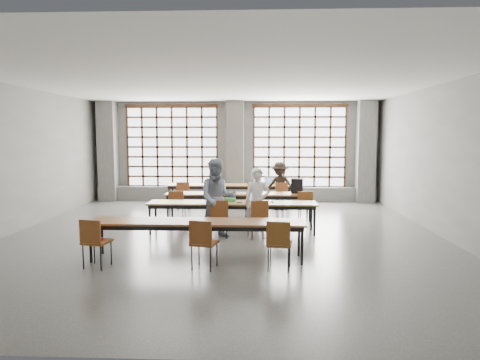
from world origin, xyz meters
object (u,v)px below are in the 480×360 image
(desk_row_a, at_px, (230,186))
(plastic_bag, at_px, (257,180))
(chair_near_right, at_px, (279,240))
(desk_row_b, at_px, (239,195))
(student_male, at_px, (257,203))
(green_box, at_px, (230,200))
(phone, at_px, (240,203))
(laptop_front, at_px, (255,199))
(backpack, at_px, (297,186))
(chair_back_left, at_px, (183,193))
(chair_front_left, at_px, (218,215))
(student_back, at_px, (280,186))
(chair_front_right, at_px, (258,215))
(laptop_back, at_px, (271,182))
(mouse, at_px, (272,202))
(chair_back_right, at_px, (281,193))
(chair_mid_right, at_px, (306,204))
(red_pouch, at_px, (97,239))
(chair_back_mid, at_px, (254,193))
(chair_near_left, at_px, (94,238))
(chair_mid_left, at_px, (177,203))
(chair_mid_centre, at_px, (253,204))
(desk_row_d, at_px, (197,224))
(desk_row_c, at_px, (232,205))
(student_female, at_px, (218,198))

(desk_row_a, height_order, plastic_bag, plastic_bag)
(chair_near_right, bearing_deg, desk_row_b, 101.20)
(student_male, distance_m, green_box, 0.87)
(desk_row_b, distance_m, phone, 1.71)
(laptop_front, bearing_deg, backpack, 53.56)
(chair_back_left, bearing_deg, chair_front_left, -68.68)
(chair_near_right, bearing_deg, student_back, 86.96)
(plastic_bag, bearing_deg, desk_row_a, -176.82)
(chair_front_right, distance_m, laptop_front, 0.78)
(student_male, relative_size, phone, 12.22)
(laptop_back, bearing_deg, mouse, -91.18)
(green_box, bearing_deg, chair_back_right, 65.28)
(chair_mid_right, height_order, laptop_back, laptop_back)
(desk_row_b, relative_size, chair_near_right, 4.55)
(backpack, bearing_deg, red_pouch, -122.72)
(chair_back_mid, distance_m, chair_near_left, 6.52)
(chair_mid_left, height_order, backpack, backpack)
(chair_mid_centre, bearing_deg, desk_row_d, -107.39)
(desk_row_d, height_order, laptop_front, laptop_front)
(red_pouch, bearing_deg, laptop_front, 46.58)
(student_male, bearing_deg, laptop_front, 95.76)
(laptop_front, bearing_deg, red_pouch, -133.42)
(chair_near_left, xyz_separation_m, laptop_back, (3.26, 6.66, 0.25))
(desk_row_c, distance_m, chair_back_right, 3.31)
(chair_mid_centre, height_order, mouse, chair_mid_centre)
(desk_row_b, xyz_separation_m, chair_front_left, (-0.36, -2.23, -0.13))
(chair_back_left, height_order, student_female, student_female)
(desk_row_d, bearing_deg, laptop_front, 65.86)
(chair_mid_left, bearing_deg, plastic_bag, 52.38)
(desk_row_a, height_order, chair_back_mid, chair_back_mid)
(chair_back_left, bearing_deg, phone, -58.96)
(student_female, bearing_deg, laptop_front, 25.64)
(student_back, relative_size, mouse, 15.21)
(chair_back_left, xyz_separation_m, mouse, (2.66, -3.05, 0.21))
(desk_row_a, distance_m, phone, 3.79)
(student_male, xyz_separation_m, laptop_back, (0.43, 4.27, -0.00))
(chair_mid_centre, relative_size, backpack, 2.20)
(chair_front_right, relative_size, student_back, 0.59)
(mouse, height_order, phone, mouse)
(student_back, xyz_separation_m, backpack, (0.39, -1.51, 0.18))
(desk_row_d, distance_m, chair_back_right, 5.60)
(chair_mid_centre, relative_size, plastic_bag, 3.08)
(chair_back_right, height_order, chair_near_left, same)
(desk_row_b, bearing_deg, chair_front_right, -76.39)
(red_pouch, bearing_deg, chair_mid_left, 79.52)
(student_female, relative_size, backpack, 4.47)
(chair_mid_left, xyz_separation_m, backpack, (3.20, 0.68, 0.39))
(chair_mid_right, height_order, chair_near_left, same)
(phone, bearing_deg, green_box, 141.95)
(desk_row_b, bearing_deg, red_pouch, -117.54)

